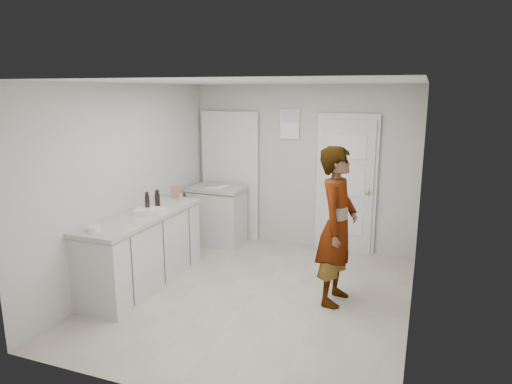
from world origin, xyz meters
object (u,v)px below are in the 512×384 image
at_px(oil_cruet_a, 157,200).
at_px(oil_cruet_b, 147,202).
at_px(person, 337,226).
at_px(spice_jar, 181,197).
at_px(cake_mix_box, 175,192).
at_px(egg_bowl, 93,229).
at_px(baking_dish, 150,211).

distance_m(oil_cruet_a, oil_cruet_b, 0.15).
xyz_separation_m(person, spice_jar, (-2.26, 0.44, 0.06)).
height_order(cake_mix_box, egg_bowl, cake_mix_box).
relative_size(oil_cruet_a, baking_dish, 0.64).
relative_size(person, oil_cruet_a, 6.85).
height_order(cake_mix_box, oil_cruet_a, oil_cruet_a).
relative_size(cake_mix_box, spice_jar, 1.98).
bearing_deg(egg_bowl, spice_jar, 84.37).
bearing_deg(egg_bowl, cake_mix_box, 89.15).
bearing_deg(baking_dish, egg_bowl, -101.64).
bearing_deg(baking_dish, spice_jar, 90.99).
bearing_deg(person, egg_bowl, 120.66).
bearing_deg(oil_cruet_b, egg_bowl, -96.64).
xyz_separation_m(spice_jar, oil_cruet_a, (0.00, -0.58, 0.08)).
relative_size(oil_cruet_a, egg_bowl, 1.93).
height_order(spice_jar, oil_cruet_a, oil_cruet_a).
distance_m(person, oil_cruet_a, 2.27).
relative_size(person, spice_jar, 21.24).
bearing_deg(spice_jar, baking_dish, -89.01).
xyz_separation_m(spice_jar, oil_cruet_b, (-0.06, -0.72, 0.08)).
relative_size(person, baking_dish, 4.39).
relative_size(oil_cruet_a, oil_cruet_b, 1.01).
xyz_separation_m(oil_cruet_a, baking_dish, (0.01, -0.19, -0.10)).
distance_m(spice_jar, oil_cruet_b, 0.73).
xyz_separation_m(person, egg_bowl, (-2.42, -1.16, 0.04)).
bearing_deg(baking_dish, person, 8.34).
xyz_separation_m(person, cake_mix_box, (-2.40, 0.52, 0.10)).
bearing_deg(oil_cruet_b, cake_mix_box, 95.47).
bearing_deg(person, oil_cruet_a, 98.64).
height_order(oil_cruet_b, egg_bowl, oil_cruet_b).
height_order(cake_mix_box, spice_jar, cake_mix_box).
bearing_deg(cake_mix_box, spice_jar, -48.23).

